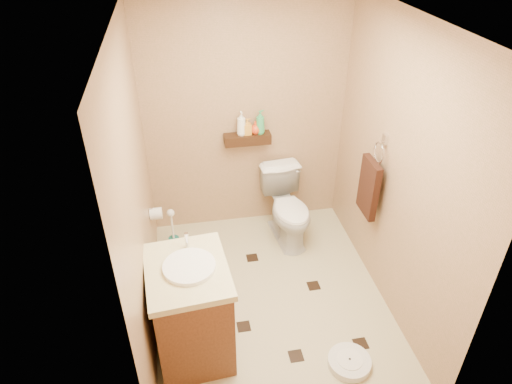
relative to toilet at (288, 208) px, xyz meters
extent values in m
plane|color=#BCB189|center=(-0.36, -0.83, -0.37)|extent=(2.50, 2.50, 0.00)
cube|color=tan|center=(-0.36, 0.42, 0.83)|extent=(2.00, 0.04, 2.40)
cube|color=tan|center=(-0.36, -2.08, 0.83)|extent=(2.00, 0.04, 2.40)
cube|color=tan|center=(-1.36, -0.83, 0.83)|extent=(0.04, 2.50, 2.40)
cube|color=tan|center=(0.64, -0.83, 0.83)|extent=(0.04, 2.50, 2.40)
cube|color=silver|center=(-0.36, -0.83, 2.03)|extent=(2.00, 2.50, 0.02)
cube|color=#361B0E|center=(-0.36, 0.34, 0.65)|extent=(0.46, 0.14, 0.10)
cube|color=black|center=(-0.64, -1.11, -0.37)|extent=(0.11, 0.11, 0.01)
cube|color=black|center=(0.07, -0.75, -0.37)|extent=(0.11, 0.11, 0.01)
cube|color=black|center=(-0.29, -1.47, -0.37)|extent=(0.11, 0.11, 0.01)
cube|color=black|center=(-0.83, -0.39, -0.37)|extent=(0.11, 0.11, 0.01)
cube|color=black|center=(0.26, -1.45, -0.37)|extent=(0.11, 0.11, 0.01)
cube|color=black|center=(-0.42, -0.27, -0.37)|extent=(0.11, 0.11, 0.01)
imported|color=white|center=(0.00, 0.00, 0.00)|extent=(0.49, 0.77, 0.74)
cube|color=brown|center=(-1.06, -1.25, 0.03)|extent=(0.59, 0.70, 0.80)
cube|color=beige|center=(-1.06, -1.25, 0.46)|extent=(0.63, 0.74, 0.05)
cylinder|color=white|center=(-1.04, -1.25, 0.49)|extent=(0.37, 0.37, 0.05)
cylinder|color=silver|center=(-1.04, -1.02, 0.55)|extent=(0.03, 0.03, 0.12)
cylinder|color=white|center=(0.10, -1.62, -0.34)|extent=(0.36, 0.36, 0.06)
cylinder|color=white|center=(0.10, -1.62, -0.31)|extent=(0.20, 0.20, 0.01)
cylinder|color=#18615A|center=(-1.18, 0.05, -0.31)|extent=(0.11, 0.11, 0.12)
cylinder|color=white|center=(-1.18, 0.05, -0.10)|extent=(0.02, 0.02, 0.33)
sphere|color=white|center=(-1.18, 0.05, 0.06)|extent=(0.08, 0.08, 0.08)
cube|color=silver|center=(0.63, -0.58, 1.01)|extent=(0.03, 0.06, 0.08)
torus|color=silver|center=(0.59, -0.58, 0.89)|extent=(0.02, 0.19, 0.19)
cube|color=black|center=(0.55, -0.58, 0.55)|extent=(0.06, 0.30, 0.52)
cylinder|color=white|center=(-1.30, -0.18, 0.23)|extent=(0.11, 0.11, 0.11)
cylinder|color=silver|center=(-1.34, -0.18, 0.29)|extent=(0.04, 0.02, 0.02)
imported|color=white|center=(-0.42, 0.34, 0.82)|extent=(0.09, 0.09, 0.24)
imported|color=gold|center=(-0.36, 0.34, 0.78)|extent=(0.08, 0.08, 0.16)
imported|color=#DC4319|center=(-0.28, 0.34, 0.76)|extent=(0.13, 0.13, 0.13)
imported|color=#36A360|center=(-0.23, 0.34, 0.82)|extent=(0.12, 0.12, 0.24)
camera|label=1|loc=(-1.01, -3.67, 2.67)|focal=32.00mm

